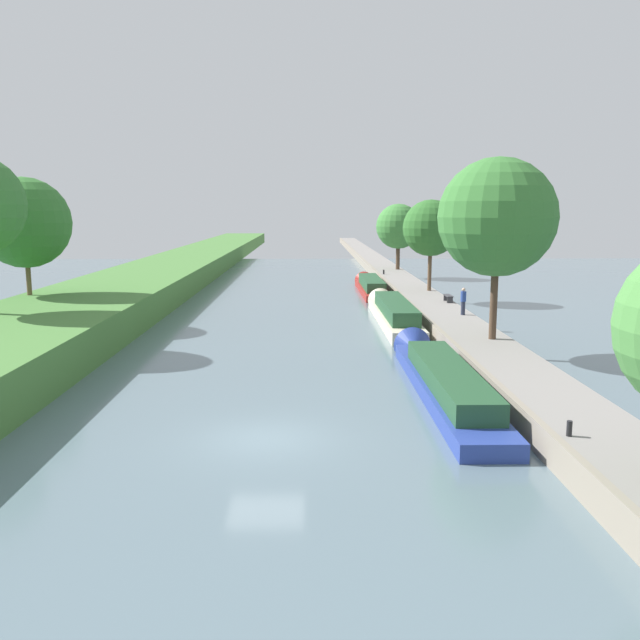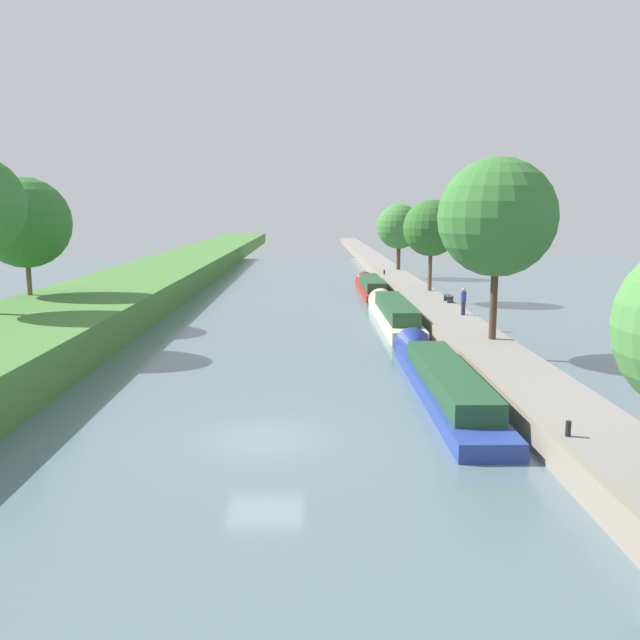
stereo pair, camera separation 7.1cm
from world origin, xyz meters
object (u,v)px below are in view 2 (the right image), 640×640
narrowboat_red (371,286)px  person_walking (463,301)px  mooring_bollard_far (384,272)px  park_bench (448,297)px  mooring_bollard_near (568,429)px  narrowboat_blue (441,378)px  narrowboat_cream (393,312)px

narrowboat_red → person_walking: 19.74m
person_walking → mooring_bollard_far: (-2.00, 25.95, -0.65)m
narrowboat_red → mooring_bollard_far: bearing=73.8°
park_bench → narrowboat_red: bearing=107.4°
person_walking → park_bench: person_walking is taller
narrowboat_red → park_bench: (4.23, -13.50, 0.74)m
mooring_bollard_near → person_walking: bearing=84.9°
mooring_bollard_far → park_bench: bearing=-83.5°
narrowboat_red → park_bench: bearing=-72.6°
narrowboat_blue → narrowboat_red: 33.20m
mooring_bollard_far → narrowboat_red: bearing=-106.2°
narrowboat_cream → person_walking: 5.08m
person_walking → mooring_bollard_near: (-2.00, -22.24, -0.65)m
narrowboat_cream → narrowboat_red: narrowboat_cream is taller
mooring_bollard_near → narrowboat_blue: bearing=103.6°
narrowboat_red → mooring_bollard_near: bearing=-87.3°
person_walking → narrowboat_red: bearing=101.5°
mooring_bollard_far → park_bench: size_ratio=0.30×
person_walking → mooring_bollard_near: bearing=-95.1°
narrowboat_red → park_bench: park_bench is taller
person_walking → narrowboat_blue: bearing=-106.1°
mooring_bollard_far → park_bench: (2.29, -20.14, 0.12)m
narrowboat_blue → narrowboat_red: narrowboat_red is taller
park_bench → mooring_bollard_far: bearing=96.5°
narrowboat_cream → person_walking: person_walking is taller
narrowboat_cream → person_walking: size_ratio=9.59×
narrowboat_blue → person_walking: bearing=73.9°
narrowboat_blue → mooring_bollard_near: size_ratio=35.22×
narrowboat_red → mooring_bollard_far: size_ratio=31.76×
person_walking → mooring_bollard_far: 26.04m
narrowboat_blue → park_bench: (4.31, 19.70, 0.75)m
narrowboat_red → mooring_bollard_far: 6.95m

